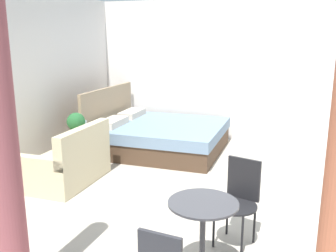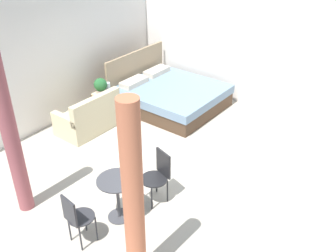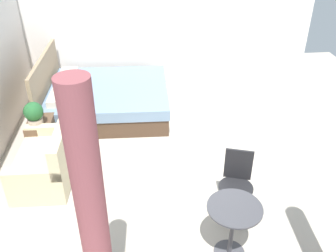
{
  "view_description": "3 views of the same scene",
  "coord_description": "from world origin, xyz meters",
  "px_view_note": "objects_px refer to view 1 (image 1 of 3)",
  "views": [
    {
      "loc": [
        -4.71,
        -0.77,
        2.05
      ],
      "look_at": [
        0.65,
        0.88,
        0.72
      ],
      "focal_mm": 39.36,
      "sensor_mm": 36.0,
      "label": 1
    },
    {
      "loc": [
        -5.11,
        -3.46,
        4.23
      ],
      "look_at": [
        -0.3,
        0.01,
        0.8
      ],
      "focal_mm": 41.31,
      "sensor_mm": 36.0,
      "label": 2
    },
    {
      "loc": [
        -4.68,
        0.76,
        3.49
      ],
      "look_at": [
        0.07,
        0.3,
        0.55
      ],
      "focal_mm": 39.16,
      "sensor_mm": 36.0,
      "label": 3
    }
  ],
  "objects_px": {
    "balcony_table": "(203,226)",
    "vase": "(83,127)",
    "nightstand": "(82,149)",
    "bed": "(158,135)",
    "potted_plant": "(76,124)",
    "cafe_chair_near_couch": "(239,194)",
    "couch": "(70,164)"
  },
  "relations": [
    {
      "from": "potted_plant",
      "to": "cafe_chair_near_couch",
      "type": "relative_size",
      "value": 0.43
    },
    {
      "from": "nightstand",
      "to": "balcony_table",
      "type": "distance_m",
      "value": 3.48
    },
    {
      "from": "balcony_table",
      "to": "nightstand",
      "type": "bearing_deg",
      "value": 46.79
    },
    {
      "from": "potted_plant",
      "to": "vase",
      "type": "bearing_deg",
      "value": 0.3
    },
    {
      "from": "nightstand",
      "to": "potted_plant",
      "type": "relative_size",
      "value": 1.43
    },
    {
      "from": "vase",
      "to": "balcony_table",
      "type": "bearing_deg",
      "value": -134.31
    },
    {
      "from": "potted_plant",
      "to": "vase",
      "type": "height_order",
      "value": "potted_plant"
    },
    {
      "from": "bed",
      "to": "potted_plant",
      "type": "xyz_separation_m",
      "value": [
        -1.25,
        0.97,
        0.44
      ]
    },
    {
      "from": "couch",
      "to": "nightstand",
      "type": "relative_size",
      "value": 2.35
    },
    {
      "from": "couch",
      "to": "balcony_table",
      "type": "relative_size",
      "value": 1.77
    },
    {
      "from": "nightstand",
      "to": "vase",
      "type": "height_order",
      "value": "vase"
    },
    {
      "from": "potted_plant",
      "to": "vase",
      "type": "relative_size",
      "value": 1.91
    },
    {
      "from": "couch",
      "to": "cafe_chair_near_couch",
      "type": "relative_size",
      "value": 1.46
    },
    {
      "from": "nightstand",
      "to": "cafe_chair_near_couch",
      "type": "height_order",
      "value": "cafe_chair_near_couch"
    },
    {
      "from": "bed",
      "to": "nightstand",
      "type": "relative_size",
      "value": 4.24
    },
    {
      "from": "nightstand",
      "to": "vase",
      "type": "distance_m",
      "value": 0.38
    },
    {
      "from": "nightstand",
      "to": "balcony_table",
      "type": "bearing_deg",
      "value": -133.21
    },
    {
      "from": "vase",
      "to": "balcony_table",
      "type": "relative_size",
      "value": 0.28
    },
    {
      "from": "balcony_table",
      "to": "potted_plant",
      "type": "bearing_deg",
      "value": 48.31
    },
    {
      "from": "vase",
      "to": "potted_plant",
      "type": "bearing_deg",
      "value": -179.7
    },
    {
      "from": "nightstand",
      "to": "potted_plant",
      "type": "distance_m",
      "value": 0.47
    },
    {
      "from": "balcony_table",
      "to": "cafe_chair_near_couch",
      "type": "height_order",
      "value": "cafe_chair_near_couch"
    },
    {
      "from": "couch",
      "to": "bed",
      "type": "bearing_deg",
      "value": -20.32
    },
    {
      "from": "vase",
      "to": "balcony_table",
      "type": "height_order",
      "value": "balcony_table"
    },
    {
      "from": "potted_plant",
      "to": "cafe_chair_near_couch",
      "type": "height_order",
      "value": "potted_plant"
    },
    {
      "from": "bed",
      "to": "balcony_table",
      "type": "xyz_separation_m",
      "value": [
        -3.53,
        -1.59,
        0.22
      ]
    },
    {
      "from": "bed",
      "to": "vase",
      "type": "height_order",
      "value": "bed"
    },
    {
      "from": "bed",
      "to": "couch",
      "type": "xyz_separation_m",
      "value": [
        -1.92,
        0.71,
        0.0
      ]
    },
    {
      "from": "balcony_table",
      "to": "cafe_chair_near_couch",
      "type": "relative_size",
      "value": 0.82
    },
    {
      "from": "couch",
      "to": "balcony_table",
      "type": "bearing_deg",
      "value": -125.07
    },
    {
      "from": "bed",
      "to": "vase",
      "type": "xyz_separation_m",
      "value": [
        -1.03,
        0.97,
        0.33
      ]
    },
    {
      "from": "balcony_table",
      "to": "vase",
      "type": "bearing_deg",
      "value": 45.69
    }
  ]
}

